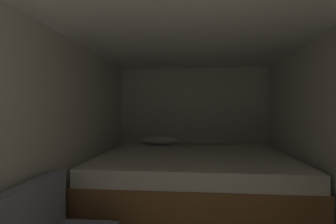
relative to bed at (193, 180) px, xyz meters
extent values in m
cube|color=silver|center=(0.00, 1.11, 0.66)|extent=(2.67, 0.05, 2.04)
cube|color=silver|center=(-1.30, -1.28, 0.66)|extent=(0.05, 4.72, 2.04)
cube|color=white|center=(0.00, -1.28, 1.70)|extent=(2.67, 4.72, 0.05)
cube|color=olive|center=(0.00, -0.01, -0.09)|extent=(2.45, 2.08, 0.53)
cube|color=white|center=(0.00, -0.01, 0.27)|extent=(2.41, 2.04, 0.18)
ellipsoid|color=white|center=(-0.55, 0.81, 0.43)|extent=(0.58, 0.34, 0.15)
camera|label=1|loc=(-0.02, -3.39, 0.94)|focal=27.19mm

